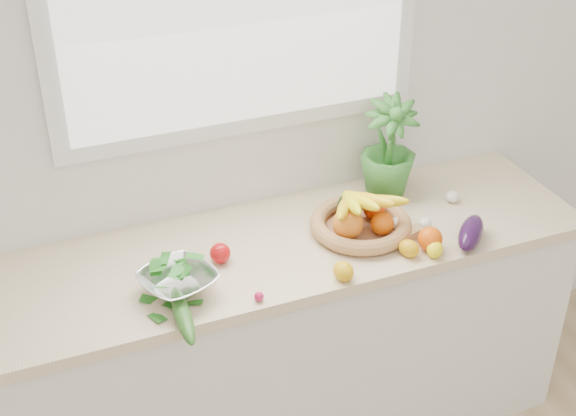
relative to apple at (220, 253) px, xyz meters
name	(u,v)px	position (x,y,z in m)	size (l,w,h in m)	color
back_wall	(240,91)	(0.20, 0.33, 0.42)	(4.50, 0.02, 2.70)	white
counter_cabinet	(274,349)	(0.20, 0.03, -0.50)	(2.20, 0.58, 0.86)	silver
countertop	(272,250)	(0.20, 0.03, -0.05)	(2.24, 0.62, 0.04)	beige
orange_loose	(430,239)	(0.68, -0.20, 0.01)	(0.08, 0.08, 0.08)	#EE5307
lemon_a	(344,271)	(0.34, -0.24, 0.00)	(0.06, 0.08, 0.06)	#DDA10C
lemon_b	(435,249)	(0.68, -0.24, -0.01)	(0.06, 0.07, 0.06)	#FFEC0D
lemon_c	(409,248)	(0.60, -0.20, -0.01)	(0.06, 0.07, 0.06)	#DC9B0B
apple	(220,253)	(0.00, 0.00, 0.00)	(0.07, 0.07, 0.07)	#B60E11
ginger	(409,234)	(0.65, -0.11, -0.02)	(0.10, 0.04, 0.03)	tan
garlic_a	(398,224)	(0.64, -0.05, -0.01)	(0.06, 0.06, 0.05)	white
garlic_b	(452,197)	(0.92, 0.04, -0.01)	(0.05, 0.05, 0.04)	silver
garlic_c	(425,224)	(0.73, -0.08, -0.01)	(0.05, 0.05, 0.04)	white
eggplant	(471,233)	(0.83, -0.22, 0.01)	(0.08, 0.21, 0.08)	#260D31
cucumber	(183,315)	(-0.20, -0.25, -0.01)	(0.05, 0.28, 0.05)	#1E5519
radish	(259,296)	(0.05, -0.24, -0.02)	(0.03, 0.03, 0.03)	#CA194E
potted_herb	(389,146)	(0.72, 0.19, 0.17)	(0.21, 0.21, 0.37)	#367E2D
fruit_basket	(360,219)	(0.51, -0.01, 0.02)	(0.39, 0.39, 0.19)	#AA6F4B
colander_with_spinach	(178,277)	(-0.17, -0.11, 0.03)	(0.30, 0.30, 0.12)	silver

